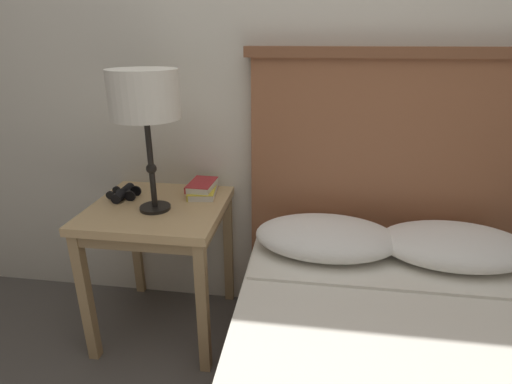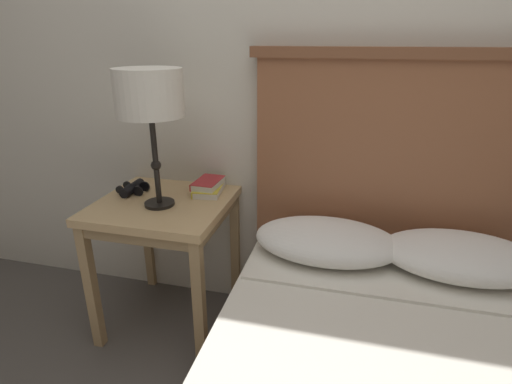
# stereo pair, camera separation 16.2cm
# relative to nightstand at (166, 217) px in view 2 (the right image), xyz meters

# --- Properties ---
(wall_back) EXTENTS (8.00, 0.06, 2.60)m
(wall_back) POSITION_rel_nightstand_xyz_m (0.56, 0.29, 0.74)
(wall_back) COLOR beige
(wall_back) RESTS_ON ground_plane
(nightstand) EXTENTS (0.58, 0.58, 0.65)m
(nightstand) POSITION_rel_nightstand_xyz_m (0.00, 0.00, 0.00)
(nightstand) COLOR tan
(nightstand) RESTS_ON ground_plane
(table_lamp) EXTENTS (0.27, 0.27, 0.58)m
(table_lamp) POSITION_rel_nightstand_xyz_m (0.01, -0.06, 0.56)
(table_lamp) COLOR black
(table_lamp) RESTS_ON nightstand
(book_on_nightstand) EXTENTS (0.14, 0.22, 0.03)m
(book_on_nightstand) POSITION_rel_nightstand_xyz_m (0.16, 0.14, 0.10)
(book_on_nightstand) COLOR silver
(book_on_nightstand) RESTS_ON nightstand
(book_stacked_on_top) EXTENTS (0.12, 0.18, 0.03)m
(book_stacked_on_top) POSITION_rel_nightstand_xyz_m (0.16, 0.14, 0.13)
(book_stacked_on_top) COLOR silver
(book_stacked_on_top) RESTS_ON book_on_nightstand
(binoculars_pair) EXTENTS (0.14, 0.16, 0.05)m
(binoculars_pair) POSITION_rel_nightstand_xyz_m (-0.18, 0.05, 0.11)
(binoculars_pair) COLOR black
(binoculars_pair) RESTS_ON nightstand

